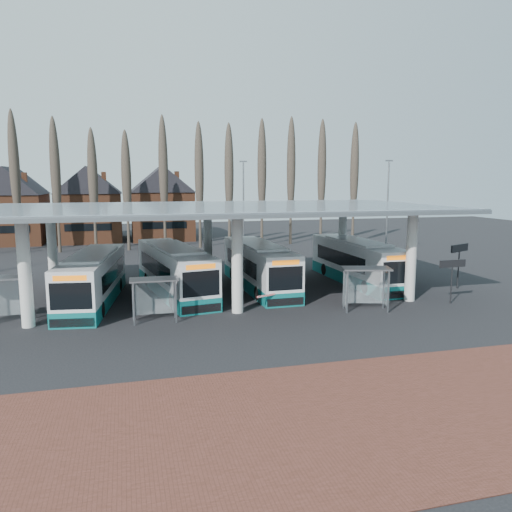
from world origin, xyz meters
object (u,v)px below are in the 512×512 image
object	(u,v)px
bus_0	(93,279)
bus_1	(174,271)
shelter_2	(366,279)
bus_2	(259,267)
bus_3	(356,262)
shelter_0	(4,289)
shelter_1	(154,290)

from	to	relation	value
bus_0	bus_1	distance (m)	5.67
bus_0	bus_1	xyz separation A→B (m)	(5.50, 1.35, 0.06)
shelter_2	bus_2	bearing A→B (deg)	135.41
bus_3	shelter_2	world-z (taller)	bus_3
bus_1	shelter_2	distance (m)	13.60
bus_1	bus_3	bearing A→B (deg)	-7.81
bus_2	bus_3	size ratio (longest dim) A/B	1.00
bus_1	shelter_0	bearing A→B (deg)	-162.44
bus_1	shelter_0	xyz separation A→B (m)	(-10.12, -5.11, 0.34)
bus_3	shelter_0	world-z (taller)	bus_3
shelter_2	shelter_1	bearing A→B (deg)	-168.85
shelter_0	shelter_2	xyz separation A→B (m)	(21.29, -2.64, 0.01)
bus_0	bus_1	world-z (taller)	bus_1
bus_1	bus_2	bearing A→B (deg)	-6.13
bus_3	shelter_2	bearing A→B (deg)	-112.96
shelter_0	shelter_2	distance (m)	21.45
shelter_2	bus_1	bearing A→B (deg)	160.17
bus_2	shelter_0	bearing A→B (deg)	-162.75
bus_1	shelter_0	size ratio (longest dim) A/B	4.31
bus_3	shelter_1	bearing A→B (deg)	-156.59
bus_0	bus_1	size ratio (longest dim) A/B	0.96
bus_0	bus_2	bearing A→B (deg)	15.92
bus_3	shelter_1	distance (m)	17.88
bus_0	shelter_1	bearing A→B (deg)	-48.59
bus_0	bus_1	bearing A→B (deg)	21.58
bus_0	bus_3	distance (m)	20.09
shelter_0	shelter_2	size ratio (longest dim) A/B	0.92
bus_3	shelter_1	size ratio (longest dim) A/B	4.44
shelter_2	bus_0	bearing A→B (deg)	173.92
bus_0	shelter_0	xyz separation A→B (m)	(-4.61, -3.76, 0.40)
bus_0	shelter_2	xyz separation A→B (m)	(16.67, -6.41, 0.42)
bus_3	shelter_1	xyz separation A→B (m)	(-16.34, -7.26, 0.24)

